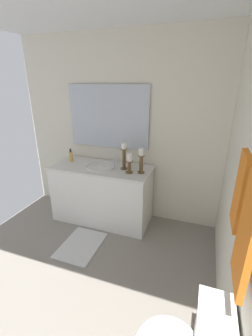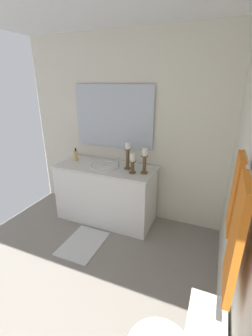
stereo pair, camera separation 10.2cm
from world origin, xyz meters
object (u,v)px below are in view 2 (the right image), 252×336
Objects in this scene: vanity_cabinet at (106,193)px; mirror at (113,117)px; candle_holder_short at (133,163)px; candle_holder_mid at (128,155)px; towel_near_vanity at (235,194)px; bath_mat at (83,243)px; candle_holder_tall at (145,160)px; sink_basin at (105,169)px; soap_bottle at (76,155)px; towel_bar at (249,171)px; towel_center at (236,239)px.

mirror reaches higher than vanity_cabinet.
candle_holder_mid is at bearing -134.38° from candle_holder_short.
towel_near_vanity is 0.73× the size of bath_mat.
candle_holder_tall reaches higher than vanity_cabinet.
vanity_cabinet is 5.43× the size of candle_holder_short.
sink_basin is 0.36× the size of mirror.
mirror is 3.26× the size of candle_holder_mid.
candle_holder_tall is 0.52× the size of bath_mat.
sink_basin is at bearing 83.29° from soap_bottle.
towel_near_vanity is (1.26, 1.47, 0.53)m from sink_basin.
bath_mat is (0.62, 0.00, -0.39)m from vanity_cabinet.
towel_near_vanity reaches higher than towel_bar.
candle_holder_mid is 1.92× the size of soap_bottle.
vanity_cabinet is 1.05m from mirror.
vanity_cabinet is 4.34× the size of candle_holder_tall.
mirror reaches higher than bath_mat.
towel_near_vanity is at bearing 43.66° from mirror.
candle_holder_tall is (0.03, 0.56, 0.20)m from sink_basin.
towel_center reaches higher than candle_holder_short.
candle_holder_tall is at bearing -149.78° from towel_center.
mirror is at bearing 114.41° from soap_bottle.
soap_bottle is at bearing -98.47° from candle_holder_short.
vanity_cabinet is at bearing -85.19° from candle_holder_mid.
candle_holder_short is 0.57× the size of towel_near_vanity.
soap_bottle is at bearing -123.95° from towel_near_vanity.
towel_bar reaches higher than vanity_cabinet.
vanity_cabinet is 2.52× the size of towel_center.
candle_holder_tall is at bearing -143.55° from towel_near_vanity.
towel_bar is 1.52× the size of towel_near_vanity.
candle_holder_short is 1.81m from towel_bar.
sink_basin is at bearing -130.64° from towel_near_vanity.
towel_near_vanity is at bearing 49.36° from sink_basin.
candle_holder_tall is 0.47× the size of towel_bar.
candle_holder_mid is at bearing 87.79° from soap_bottle.
towel_near_vanity reaches higher than sink_basin.
candle_holder_mid is 0.64× the size of towel_center.
towel_bar is at bearing 38.87° from candle_holder_mid.
vanity_cabinet reaches higher than bath_mat.
towel_near_vanity is at bearing -173.80° from towel_bar.
bath_mat is at bearing -113.42° from towel_near_vanity.
mirror is 6.27× the size of soap_bottle.
bath_mat is at bearing -43.06° from candle_holder_tall.
sink_basin is (0.00, 0.00, 0.36)m from vanity_cabinet.
towel_bar is 0.30m from towel_center.
sink_basin is 1.16× the size of candle_holder_mid.
mirror reaches higher than soap_bottle.
soap_bottle reaches higher than vanity_cabinet.
sink_basin is at bearing 0.20° from mirror.
mirror is (-0.28, 0.00, 1.01)m from vanity_cabinet.
candle_holder_tall is 1.57m from towel_near_vanity.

